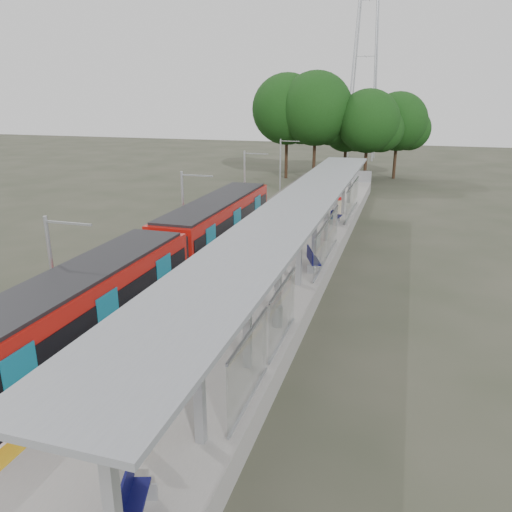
{
  "coord_description": "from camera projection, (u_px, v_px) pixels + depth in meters",
  "views": [
    {
      "loc": [
        6.6,
        -8.15,
        9.73
      ],
      "look_at": [
        -0.08,
        13.82,
        2.3
      ],
      "focal_mm": 35.0,
      "sensor_mm": 36.0,
      "label": 1
    }
  ],
  "objects": [
    {
      "name": "canopy",
      "position": [
        301.0,
        210.0,
        25.23
      ],
      "size": [
        3.27,
        38.0,
        3.66
      ],
      "color": "#9EA0A5",
      "rests_on": "platform"
    },
    {
      "name": "pylon",
      "position": [
        367.0,
        29.0,
        73.11
      ],
      "size": [
        8.0,
        4.0,
        38.0
      ],
      "primitive_type": null,
      "color": "#9EA0A5",
      "rests_on": "ground"
    },
    {
      "name": "bench_far",
      "position": [
        335.0,
        216.0,
        35.54
      ],
      "size": [
        0.67,
        1.54,
        1.02
      ],
      "rotation": [
        0.0,
        0.0,
        -0.15
      ],
      "color": "#0D0E45",
      "rests_on": "platform"
    },
    {
      "name": "trackbed",
      "position": [
        218.0,
        254.0,
        31.65
      ],
      "size": [
        3.0,
        70.0,
        0.24
      ],
      "primitive_type": "cube",
      "color": "#59544C",
      "rests_on": "ground"
    },
    {
      "name": "litter_bin",
      "position": [
        277.0,
        316.0,
        19.64
      ],
      "size": [
        0.5,
        0.5,
        0.85
      ],
      "primitive_type": "cylinder",
      "rotation": [
        0.0,
        0.0,
        0.25
      ],
      "color": "#9EA0A5",
      "rests_on": "platform"
    },
    {
      "name": "info_pillar_near",
      "position": [
        138.0,
        422.0,
        12.67
      ],
      "size": [
        0.42,
        0.42,
        1.85
      ],
      "rotation": [
        0.0,
        0.0,
        0.22
      ],
      "color": "beige",
      "rests_on": "platform"
    },
    {
      "name": "catenary_masts",
      "position": [
        185.0,
        212.0,
        30.36
      ],
      "size": [
        2.08,
        48.16,
        5.4
      ],
      "color": "#9EA0A5",
      "rests_on": "ground"
    },
    {
      "name": "info_pillar_far",
      "position": [
        339.0,
        210.0,
        36.46
      ],
      "size": [
        0.38,
        0.38,
        1.68
      ],
      "rotation": [
        0.0,
        0.0,
        -0.39
      ],
      "color": "beige",
      "rests_on": "platform"
    },
    {
      "name": "ground",
      "position": [
        96.0,
        511.0,
        12.24
      ],
      "size": [
        200.0,
        200.0,
        0.0
      ],
      "primitive_type": "plane",
      "color": "#474438",
      "rests_on": "ground"
    },
    {
      "name": "train",
      "position": [
        165.0,
        258.0,
        24.56
      ],
      "size": [
        2.74,
        27.6,
        3.62
      ],
      "color": "black",
      "rests_on": "ground"
    },
    {
      "name": "tree_cluster",
      "position": [
        333.0,
        115.0,
        57.93
      ],
      "size": [
        20.18,
        12.26,
        12.42
      ],
      "color": "#382316",
      "rests_on": "ground"
    },
    {
      "name": "bench_near",
      "position": [
        130.0,
        499.0,
        10.59
      ],
      "size": [
        0.9,
        1.57,
        1.03
      ],
      "rotation": [
        0.0,
        0.0,
        0.31
      ],
      "color": "#0D0E45",
      "rests_on": "platform"
    },
    {
      "name": "platform",
      "position": [
        287.0,
        254.0,
        30.29
      ],
      "size": [
        6.0,
        50.0,
        1.0
      ],
      "primitive_type": "cube",
      "color": "gray",
      "rests_on": "ground"
    },
    {
      "name": "tactile_strip",
      "position": [
        247.0,
        243.0,
        30.84
      ],
      "size": [
        0.6,
        50.0,
        0.02
      ],
      "primitive_type": "cube",
      "color": "gold",
      "rests_on": "platform"
    },
    {
      "name": "bench_mid",
      "position": [
        312.0,
        259.0,
        26.03
      ],
      "size": [
        1.05,
        1.69,
        1.11
      ],
      "rotation": [
        0.0,
        0.0,
        0.36
      ],
      "color": "#0D0E45",
      "rests_on": "platform"
    },
    {
      "name": "end_fence",
      "position": [
        342.0,
        176.0,
        52.66
      ],
      "size": [
        6.0,
        0.1,
        1.2
      ],
      "primitive_type": "cube",
      "color": "#9EA0A5",
      "rests_on": "platform"
    }
  ]
}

